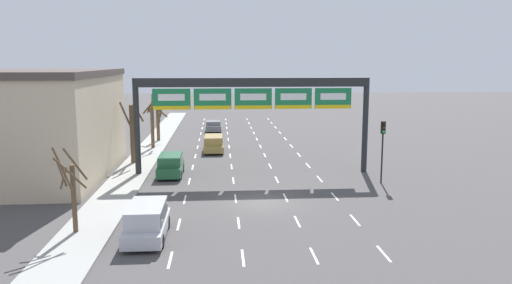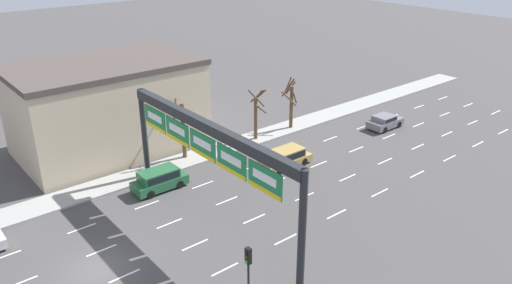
# 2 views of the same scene
# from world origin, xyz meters

# --- Properties ---
(ground_plane) EXTENTS (220.00, 220.00, 0.00)m
(ground_plane) POSITION_xyz_m (0.00, 0.00, 0.00)
(ground_plane) COLOR #474444
(sidewalk_left) EXTENTS (2.80, 110.00, 0.15)m
(sidewalk_left) POSITION_xyz_m (-9.65, 0.00, 0.07)
(sidewalk_left) COLOR #999993
(sidewalk_left) RESTS_ON ground_plane
(lane_dashes) EXTENTS (10.02, 67.00, 0.01)m
(lane_dashes) POSITION_xyz_m (-0.00, 13.50, 0.00)
(lane_dashes) COLOR white
(lane_dashes) RESTS_ON ground_plane
(sign_gantry) EXTENTS (18.56, 0.70, 7.62)m
(sign_gantry) POSITION_xyz_m (-0.00, 8.28, 6.21)
(sign_gantry) COLOR #232628
(sign_gantry) RESTS_ON ground_plane
(building_near) EXTENTS (10.26, 16.14, 8.24)m
(building_near) POSITION_xyz_m (-16.48, 8.55, 4.13)
(building_near) COLOR #C6B293
(building_near) RESTS_ON ground_plane
(car_grey) EXTENTS (1.95, 3.94, 1.40)m
(car_grey) POSITION_xyz_m (-3.39, 32.47, 0.75)
(car_grey) COLOR slate
(car_grey) RESTS_ON ground_plane
(suv_green) EXTENTS (1.87, 4.32, 1.69)m
(suv_green) POSITION_xyz_m (-6.50, 7.99, 0.94)
(suv_green) COLOR #235B38
(suv_green) RESTS_ON ground_plane
(suv_gold) EXTENTS (1.95, 4.88, 1.58)m
(suv_gold) POSITION_xyz_m (-3.24, 18.40, 0.89)
(suv_gold) COLOR #A88947
(suv_gold) RESTS_ON ground_plane
(suv_silver) EXTENTS (1.96, 4.79, 1.76)m
(suv_silver) POSITION_xyz_m (-6.38, -6.00, 0.98)
(suv_silver) COLOR #B7B7BC
(suv_silver) RESTS_ON ground_plane
(traffic_light_near_gantry) EXTENTS (0.30, 0.35, 4.59)m
(traffic_light_near_gantry) POSITION_xyz_m (9.22, 4.42, 3.28)
(traffic_light_near_gantry) COLOR black
(traffic_light_near_gantry) RESTS_ON ground_plane
(tree_bare_closest) EXTENTS (2.10, 2.10, 5.20)m
(tree_bare_closest) POSITION_xyz_m (-9.39, 20.29, 2.84)
(tree_bare_closest) COLOR brown
(tree_bare_closest) RESTS_ON sidewalk_left
(tree_bare_second) EXTENTS (2.04, 1.65, 5.30)m
(tree_bare_second) POSITION_xyz_m (-10.14, 12.56, 3.00)
(tree_bare_second) COLOR brown
(tree_bare_second) RESTS_ON sidewalk_left
(tree_bare_third) EXTENTS (1.79, 1.46, 4.57)m
(tree_bare_third) POSITION_xyz_m (-10.20, -5.38, 2.47)
(tree_bare_third) COLOR brown
(tree_bare_third) RESTS_ON sidewalk_left
(tree_bare_furthest) EXTENTS (2.04, 2.04, 5.13)m
(tree_bare_furthest) POSITION_xyz_m (-9.50, 24.88, 2.82)
(tree_bare_furthest) COLOR brown
(tree_bare_furthest) RESTS_ON sidewalk_left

